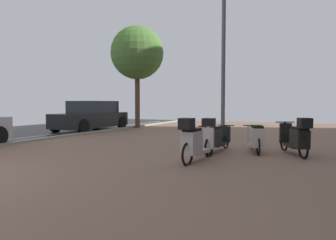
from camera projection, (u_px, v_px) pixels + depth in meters
scooter_near at (195, 142)px, 7.13m from camera, size 0.52×1.72×1.04m
scooter_mid at (297, 138)px, 8.02m from camera, size 0.96×1.73×1.01m
scooter_far at (215, 137)px, 8.54m from camera, size 0.52×1.77×0.96m
scooter_extra at (256, 138)px, 8.50m from camera, size 0.77×1.69×0.77m
parked_car_far at (91, 116)px, 15.44m from camera, size 1.79×4.05×1.42m
lamp_post at (223, 54)px, 11.14m from camera, size 0.20×0.52×5.44m
street_tree at (137, 53)px, 16.76m from camera, size 2.80×2.80×5.36m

